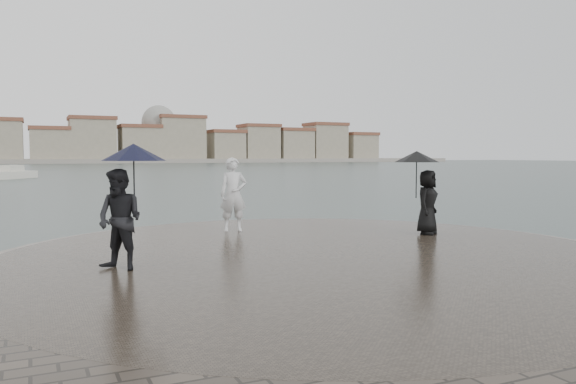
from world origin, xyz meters
name	(u,v)px	position (x,y,z in m)	size (l,w,h in m)	color
ground	(440,324)	(0.00, 0.00, 0.00)	(400.00, 400.00, 0.00)	#2B3835
kerb_ring	(317,265)	(0.00, 3.50, 0.16)	(12.50, 12.50, 0.32)	gray
quay_tip	(317,263)	(0.00, 3.50, 0.18)	(11.90, 11.90, 0.36)	#2D261E
statue	(233,194)	(-0.36, 7.20, 1.26)	(0.65, 0.43, 1.79)	silver
visitor_left	(124,201)	(-3.49, 3.57, 1.48)	(1.27, 1.13, 2.04)	black
visitor_right	(423,186)	(3.50, 4.83, 1.50)	(1.22, 1.07, 1.95)	black
far_skyline	(24,143)	(-6.29, 160.71, 5.61)	(260.00, 20.00, 37.00)	gray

